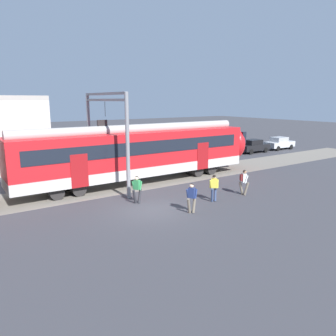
% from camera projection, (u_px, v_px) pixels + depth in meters
% --- Properties ---
extents(ground_plane, '(160.00, 160.00, 0.00)m').
position_uv_depth(ground_plane, '(152.00, 210.00, 18.40)').
color(ground_plane, '#38383D').
extents(commuter_train, '(38.05, 3.07, 4.73)m').
position_uv_depth(commuter_train, '(12.00, 165.00, 19.36)').
color(commuter_train, '#B7B2AD').
rests_on(commuter_train, ground).
extents(pedestrian_green, '(0.71, 0.50, 1.67)m').
position_uv_depth(pedestrian_green, '(137.00, 187.00, 19.36)').
color(pedestrian_green, '#28282D').
rests_on(pedestrian_green, ground).
extents(pedestrian_navy, '(0.71, 0.51, 1.67)m').
position_uv_depth(pedestrian_navy, '(192.00, 195.00, 17.68)').
color(pedestrian_navy, '#6B6051').
rests_on(pedestrian_navy, ground).
extents(pedestrian_yellow, '(0.67, 0.45, 1.67)m').
position_uv_depth(pedestrian_yellow, '(214.00, 186.00, 19.70)').
color(pedestrian_yellow, navy).
rests_on(pedestrian_yellow, ground).
extents(pedestrian_white, '(0.56, 0.66, 1.67)m').
position_uv_depth(pedestrian_white, '(244.00, 180.00, 21.05)').
color(pedestrian_white, '#6B6051').
rests_on(pedestrian_white, ground).
extents(parked_car_grey, '(4.00, 1.76, 1.54)m').
position_uv_depth(parked_car_grey, '(221.00, 150.00, 35.03)').
color(parked_car_grey, gray).
rests_on(parked_car_grey, ground).
extents(parked_car_black, '(4.00, 1.76, 1.54)m').
position_uv_depth(parked_car_black, '(253.00, 146.00, 38.15)').
color(parked_car_black, black).
rests_on(parked_car_black, ground).
extents(parked_car_silver, '(4.02, 1.80, 1.54)m').
position_uv_depth(parked_car_silver, '(279.00, 143.00, 40.73)').
color(parked_car_silver, '#B7BABF').
rests_on(parked_car_silver, ground).
extents(catenary_gantry, '(0.24, 6.64, 6.53)m').
position_uv_depth(catenary_gantry, '(106.00, 126.00, 22.27)').
color(catenary_gantry, gray).
rests_on(catenary_gantry, ground).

